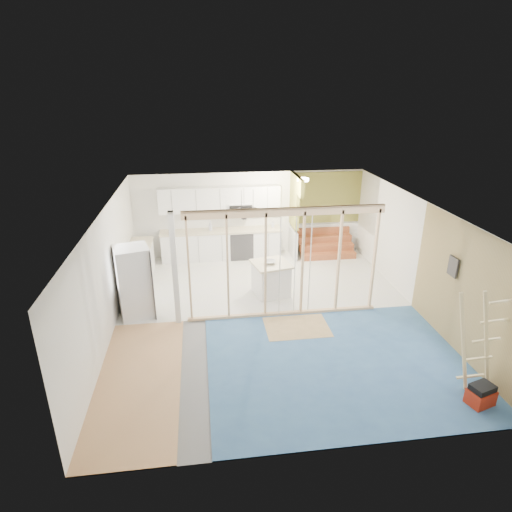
{
  "coord_description": "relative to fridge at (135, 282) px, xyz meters",
  "views": [
    {
      "loc": [
        -1.49,
        -8.6,
        5.0
      ],
      "look_at": [
        -0.25,
        0.6,
        1.28
      ],
      "focal_mm": 30.0,
      "sensor_mm": 36.0,
      "label": 1
    }
  ],
  "objects": [
    {
      "name": "toolbox",
      "position": [
        6.05,
        -3.85,
        -0.66
      ],
      "size": [
        0.49,
        0.42,
        0.4
      ],
      "rotation": [
        0.0,
        0.0,
        0.29
      ],
      "color": "maroon",
      "rests_on": "room"
    },
    {
      "name": "bowl",
      "position": [
        3.21,
        0.64,
        0.05
      ],
      "size": [
        0.32,
        0.32,
        0.07
      ],
      "primitive_type": "imported",
      "rotation": [
        0.0,
        0.0,
        -0.1
      ],
      "color": "silver",
      "rests_on": "island"
    },
    {
      "name": "electrical_panel",
      "position": [
        6.48,
        -1.85,
        0.8
      ],
      "size": [
        0.04,
        0.3,
        0.4
      ],
      "primitive_type": "cube",
      "color": "#35353A",
      "rests_on": "room"
    },
    {
      "name": "upper_cabinets",
      "position": [
        2.21,
        3.37,
        0.97
      ],
      "size": [
        3.6,
        0.41,
        0.85
      ],
      "color": "white",
      "rests_on": "room"
    },
    {
      "name": "room",
      "position": [
        3.05,
        -0.45,
        0.45
      ],
      "size": [
        7.01,
        8.01,
        2.61
      ],
      "color": "slate",
      "rests_on": "ground"
    },
    {
      "name": "pot_rack",
      "position": [
        2.74,
        1.44,
        1.15
      ],
      "size": [
        0.52,
        0.52,
        0.72
      ],
      "color": "black",
      "rests_on": "room"
    },
    {
      "name": "soap_bottle_b",
      "position": [
        3.75,
        3.32,
        0.19
      ],
      "size": [
        0.11,
        0.11,
        0.21
      ],
      "primitive_type": "imported",
      "rotation": [
        0.0,
        0.0,
        -0.2
      ],
      "color": "silver",
      "rests_on": "base_cabinets"
    },
    {
      "name": "base_cabinets",
      "position": [
        1.44,
        2.91,
        -0.38
      ],
      "size": [
        4.45,
        2.24,
        0.93
      ],
      "color": "white",
      "rests_on": "room"
    },
    {
      "name": "island",
      "position": [
        3.25,
        0.65,
        -0.42
      ],
      "size": [
        1.05,
        1.05,
        0.86
      ],
      "rotation": [
        0.0,
        0.0,
        0.21
      ],
      "color": "silver",
      "rests_on": "room"
    },
    {
      "name": "ladder",
      "position": [
        6.1,
        -3.45,
        0.12
      ],
      "size": [
        1.02,
        0.13,
        1.9
      ],
      "rotation": [
        0.0,
        0.0,
        -0.21
      ],
      "color": "#DFC888",
      "rests_on": "room"
    },
    {
      "name": "stud_frame",
      "position": [
        2.83,
        -0.45,
        0.73
      ],
      "size": [
        4.66,
        0.14,
        2.6
      ],
      "color": "#E9BE8E",
      "rests_on": "room"
    },
    {
      "name": "floor_overlays",
      "position": [
        3.12,
        -0.39,
        -0.84
      ],
      "size": [
        7.0,
        8.0,
        0.03
      ],
      "color": "silver",
      "rests_on": "room"
    },
    {
      "name": "ceiling_light",
      "position": [
        4.45,
        2.55,
        1.69
      ],
      "size": [
        0.32,
        0.32,
        0.08
      ],
      "primitive_type": "cylinder",
      "color": "#FFEABF",
      "rests_on": "room"
    },
    {
      "name": "green_partition",
      "position": [
        5.09,
        3.21,
        0.1
      ],
      "size": [
        2.25,
        1.51,
        2.6
      ],
      "color": "olive",
      "rests_on": "room"
    },
    {
      "name": "fridge",
      "position": [
        0.0,
        0.0,
        0.0
      ],
      "size": [
        0.91,
        0.88,
        1.7
      ],
      "rotation": [
        0.0,
        0.0,
        0.28
      ],
      "color": "silver",
      "rests_on": "room"
    },
    {
      "name": "soap_bottle_a",
      "position": [
        1.83,
        3.23,
        0.23
      ],
      "size": [
        0.15,
        0.15,
        0.29
      ],
      "primitive_type": "imported",
      "rotation": [
        0.0,
        0.0,
        0.38
      ],
      "color": "#A8ACBB",
      "rests_on": "base_cabinets"
    },
    {
      "name": "sheathing_panel",
      "position": [
        6.53,
        -2.45,
        0.45
      ],
      "size": [
        0.02,
        4.0,
        2.6
      ],
      "primitive_type": "cube",
      "color": "#A08A57",
      "rests_on": "room"
    }
  ]
}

